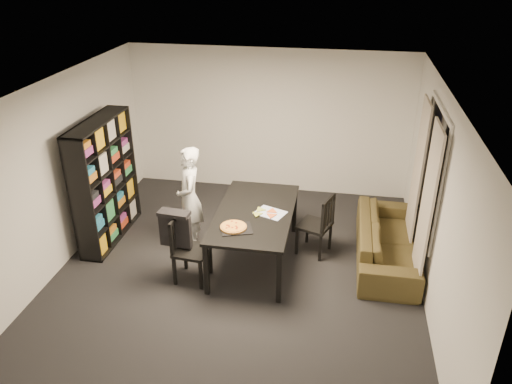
% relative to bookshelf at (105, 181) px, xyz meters
% --- Properties ---
extents(room, '(5.01, 5.51, 2.61)m').
position_rel_bookshelf_xyz_m(room, '(2.16, -0.60, 0.35)').
color(room, black).
rests_on(room, ground).
extents(window_pane, '(0.02, 1.40, 1.60)m').
position_rel_bookshelf_xyz_m(window_pane, '(4.64, -0.00, 0.55)').
color(window_pane, black).
rests_on(window_pane, room).
extents(window_frame, '(0.03, 1.52, 1.72)m').
position_rel_bookshelf_xyz_m(window_frame, '(4.64, -0.00, 0.55)').
color(window_frame, white).
rests_on(window_frame, room).
extents(curtain_left, '(0.03, 0.70, 2.25)m').
position_rel_bookshelf_xyz_m(curtain_left, '(4.56, -0.52, 0.20)').
color(curtain_left, '#BFB4A3').
rests_on(curtain_left, room).
extents(curtain_right, '(0.03, 0.70, 2.25)m').
position_rel_bookshelf_xyz_m(curtain_right, '(4.56, 0.52, 0.20)').
color(curtain_right, '#BFB4A3').
rests_on(curtain_right, room).
extents(bookshelf, '(0.35, 1.50, 1.90)m').
position_rel_bookshelf_xyz_m(bookshelf, '(0.00, 0.00, 0.00)').
color(bookshelf, black).
rests_on(bookshelf, room).
extents(dining_table, '(1.05, 1.90, 0.79)m').
position_rel_bookshelf_xyz_m(dining_table, '(2.33, -0.26, -0.23)').
color(dining_table, black).
rests_on(dining_table, room).
extents(chair_left, '(0.48, 0.48, 0.94)m').
position_rel_bookshelf_xyz_m(chair_left, '(1.50, -0.86, -0.41)').
color(chair_left, black).
rests_on(chair_left, room).
extents(chair_right, '(0.56, 0.56, 0.94)m').
position_rel_bookshelf_xyz_m(chair_right, '(3.24, 0.08, -0.41)').
color(chair_right, black).
rests_on(chair_right, room).
extents(draped_jacket, '(0.44, 0.22, 0.52)m').
position_rel_bookshelf_xyz_m(draped_jacket, '(1.37, -0.84, -0.17)').
color(draped_jacket, black).
rests_on(draped_jacket, chair_left).
extents(person, '(0.55, 0.67, 1.57)m').
position_rel_bookshelf_xyz_m(person, '(1.31, -0.00, -0.16)').
color(person, white).
rests_on(person, room).
extents(baking_tray, '(0.48, 0.43, 0.01)m').
position_rel_bookshelf_xyz_m(baking_tray, '(2.18, -0.77, -0.15)').
color(baking_tray, black).
rests_on(baking_tray, dining_table).
extents(pepperoni_pizza, '(0.35, 0.35, 0.03)m').
position_rel_bookshelf_xyz_m(pepperoni_pizza, '(2.14, -0.76, -0.13)').
color(pepperoni_pizza, '#9F692E').
rests_on(pepperoni_pizza, dining_table).
extents(kitchen_towel, '(0.48, 0.43, 0.01)m').
position_rel_bookshelf_xyz_m(kitchen_towel, '(2.56, -0.26, -0.16)').
color(kitchen_towel, white).
rests_on(kitchen_towel, dining_table).
extents(pizza_slices, '(0.38, 0.33, 0.01)m').
position_rel_bookshelf_xyz_m(pizza_slices, '(2.48, -0.28, -0.14)').
color(pizza_slices, '#E0C946').
rests_on(pizza_slices, dining_table).
extents(sofa, '(0.81, 2.08, 0.61)m').
position_rel_bookshelf_xyz_m(sofa, '(4.21, 0.10, -0.65)').
color(sofa, '#393817').
rests_on(sofa, room).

